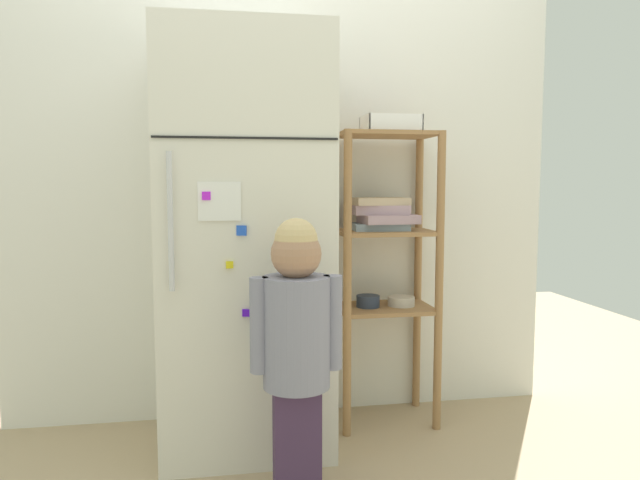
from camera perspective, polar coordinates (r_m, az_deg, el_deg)
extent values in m
plane|color=tan|center=(2.66, -2.40, -18.81)|extent=(6.00, 6.00, 0.00)
cube|color=silver|center=(2.76, -3.38, 5.58)|extent=(2.57, 0.03, 2.20)
cube|color=silver|center=(2.44, -7.33, -0.32)|extent=(0.68, 0.57, 1.70)
cube|color=black|center=(2.15, -7.13, 9.83)|extent=(0.67, 0.01, 0.01)
cylinder|color=silver|center=(2.13, -14.34, 1.74)|extent=(0.02, 0.02, 0.49)
cube|color=white|center=(2.14, -9.75, 3.74)|extent=(0.15, 0.01, 0.14)
cube|color=yellow|center=(2.16, -8.79, -2.40)|extent=(0.03, 0.01, 0.03)
cube|color=blue|center=(2.14, -7.64, 0.92)|extent=(0.04, 0.02, 0.04)
cube|color=orange|center=(2.22, -0.68, -7.13)|extent=(0.04, 0.01, 0.03)
cube|color=#4A0ECA|center=(2.19, -7.20, -7.05)|extent=(0.03, 0.02, 0.03)
cube|color=#BE21E5|center=(2.14, -11.01, 4.24)|extent=(0.03, 0.01, 0.03)
cube|color=#5B20D9|center=(2.20, -0.39, -5.25)|extent=(0.03, 0.01, 0.02)
cube|color=#422C4B|center=(2.15, -2.26, -19.09)|extent=(0.16, 0.10, 0.40)
cylinder|color=gray|center=(2.02, -2.31, -8.92)|extent=(0.23, 0.23, 0.38)
sphere|color=gray|center=(2.05, -2.57, -3.54)|extent=(0.10, 0.10, 0.10)
sphere|color=#A87A5B|center=(1.97, -2.34, -1.34)|extent=(0.17, 0.17, 0.17)
sphere|color=tan|center=(1.97, -2.34, 0.03)|extent=(0.15, 0.15, 0.15)
cylinder|color=gray|center=(2.00, -5.93, -8.24)|extent=(0.06, 0.06, 0.33)
cylinder|color=gray|center=(2.03, 1.25, -8.00)|extent=(0.06, 0.06, 0.33)
cylinder|color=#9E7247|center=(2.51, 2.68, -4.48)|extent=(0.04, 0.04, 1.32)
cylinder|color=#9E7247|center=(2.63, 11.52, -4.13)|extent=(0.04, 0.04, 1.32)
cylinder|color=#9E7247|center=(2.78, 1.43, -3.49)|extent=(0.04, 0.04, 1.32)
cylinder|color=#9E7247|center=(2.89, 9.50, -3.23)|extent=(0.04, 0.04, 1.32)
cube|color=#9E7247|center=(2.67, 6.48, 10.15)|extent=(0.43, 0.30, 0.02)
cube|color=#9E7247|center=(2.67, 6.38, 0.75)|extent=(0.43, 0.30, 0.02)
cube|color=#9E7247|center=(2.72, 6.30, -6.61)|extent=(0.43, 0.30, 0.02)
cube|color=#99B2C6|center=(2.67, 5.81, 1.30)|extent=(0.26, 0.19, 0.03)
cube|color=#B293A3|center=(2.65, 6.66, 2.03)|extent=(0.26, 0.19, 0.04)
cube|color=#B293A3|center=(2.67, 5.82, 2.95)|extent=(0.26, 0.19, 0.04)
cube|color=#C6AD8E|center=(2.67, 5.72, 3.76)|extent=(0.26, 0.19, 0.03)
cylinder|color=#2D384C|center=(2.69, 4.69, -5.95)|extent=(0.11, 0.11, 0.05)
cylinder|color=beige|center=(2.74, 7.90, -5.91)|extent=(0.12, 0.12, 0.04)
cube|color=white|center=(2.66, 6.89, 10.42)|extent=(0.24, 0.18, 0.01)
cube|color=white|center=(2.58, 7.46, 11.31)|extent=(0.24, 0.01, 0.07)
cube|color=white|center=(2.75, 6.36, 10.96)|extent=(0.24, 0.01, 0.07)
cube|color=white|center=(2.63, 4.39, 11.22)|extent=(0.01, 0.18, 0.07)
cube|color=white|center=(2.70, 9.34, 11.03)|extent=(0.01, 0.18, 0.07)
sphere|color=maroon|center=(2.64, 6.24, 11.27)|extent=(0.07, 0.07, 0.07)
sphere|color=red|center=(2.69, 6.60, 11.26)|extent=(0.08, 0.08, 0.08)
sphere|color=maroon|center=(2.65, 7.80, 11.18)|extent=(0.06, 0.06, 0.06)
sphere|color=orange|center=(2.68, 7.47, 11.22)|extent=(0.07, 0.07, 0.07)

